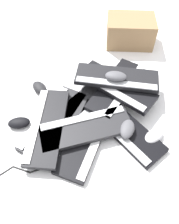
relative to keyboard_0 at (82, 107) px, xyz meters
The scene contains 18 objects.
ground_plane 0.10m from the keyboard_0, 106.54° to the right, with size 3.20×3.20×0.00m, color white.
keyboard_0 is the anchor object (origin of this frame).
keyboard_1 0.17m from the keyboard_0, 109.44° to the left, with size 0.44×0.39×0.03m.
keyboard_2 0.19m from the keyboard_0, behind, with size 0.45×0.36×0.03m.
keyboard_3 0.25m from the keyboard_0, 134.69° to the right, with size 0.46×0.34×0.03m.
keyboard_4 0.19m from the keyboard_0, 85.54° to the right, with size 0.46×0.34×0.03m.
keyboard_5 0.23m from the keyboard_0, 70.91° to the right, with size 0.42×0.41×0.03m.
keyboard_6 0.21m from the keyboard_0, 74.24° to the right, with size 0.44×0.40×0.03m.
keyboard_7 0.22m from the keyboard_0, 118.38° to the left, with size 0.46×0.27×0.03m.
keyboard_8 0.24m from the keyboard_0, 67.96° to the right, with size 0.29×0.46×0.03m.
keyboard_9 0.16m from the keyboard_0, behind, with size 0.18×0.45×0.03m.
mouse_0 0.33m from the keyboard_0, 10.25° to the right, with size 0.11×0.07×0.04m, color silver.
mouse_1 0.33m from the keyboard_0, 97.26° to the left, with size 0.11×0.07×0.04m, color black.
mouse_2 0.24m from the keyboard_0, 72.12° to the right, with size 0.11×0.07×0.04m, color #4C4C51.
mouse_3 0.40m from the keyboard_0, 129.64° to the right, with size 0.11×0.07×0.04m, color #B7B7BC.
mouse_4 0.28m from the keyboard_0, 138.55° to the right, with size 0.11×0.07×0.04m, color #4C4C51.
mouse_5 0.28m from the keyboard_0, 50.03° to the left, with size 0.11×0.07×0.04m, color black.
cardboard_box 0.66m from the keyboard_0, 39.92° to the right, with size 0.31×0.22×0.17m, color olive.
Camera 1 is at (-0.68, 0.20, 0.93)m, focal length 35.00 mm.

